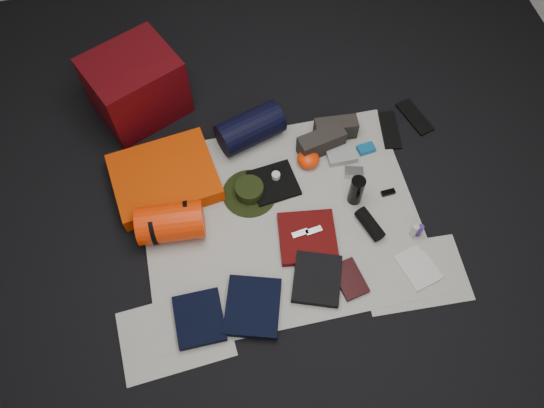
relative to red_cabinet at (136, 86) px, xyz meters
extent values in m
cube|color=black|center=(0.71, -1.00, -0.23)|extent=(4.50, 4.50, 0.02)
cube|color=beige|center=(0.71, -1.00, -0.22)|extent=(1.60, 1.30, 0.01)
cube|color=beige|center=(0.01, -1.55, -0.22)|extent=(0.61, 0.44, 0.00)
cube|color=beige|center=(1.36, -1.50, -0.22)|extent=(0.60, 0.43, 0.00)
cube|color=#4B050A|center=(0.00, 0.00, 0.00)|extent=(0.66, 0.62, 0.44)
cube|color=#D93B02|center=(0.08, -0.61, -0.16)|extent=(0.67, 0.57, 0.11)
cylinder|color=#F52E04|center=(0.08, -0.94, -0.10)|extent=(0.39, 0.25, 0.22)
cylinder|color=black|center=(-0.02, -0.94, -0.11)|extent=(0.02, 0.22, 0.22)
cylinder|color=black|center=(0.18, -0.94, -0.11)|extent=(0.02, 0.22, 0.22)
cylinder|color=black|center=(0.65, -0.40, -0.11)|extent=(0.45, 0.33, 0.21)
cylinder|color=black|center=(0.56, -0.79, -0.21)|extent=(0.42, 0.42, 0.01)
cylinder|color=black|center=(0.56, -0.79, -0.17)|extent=(0.17, 0.17, 0.08)
cube|color=#2B2621|center=(1.06, -0.57, -0.14)|extent=(0.31, 0.17, 0.15)
cube|color=#2B2621|center=(1.18, -0.48, -0.15)|extent=(0.28, 0.12, 0.13)
cube|color=black|center=(1.54, -0.53, -0.21)|extent=(0.15, 0.30, 0.02)
cube|color=black|center=(1.73, -0.46, -0.21)|extent=(0.18, 0.31, 0.02)
cube|color=black|center=(0.15, -1.50, -0.19)|extent=(0.26, 0.29, 0.05)
cube|color=black|center=(0.44, -1.50, -0.19)|extent=(0.37, 0.40, 0.05)
cube|color=black|center=(0.82, -1.42, -0.19)|extent=(0.34, 0.36, 0.05)
cube|color=black|center=(0.72, -0.76, -0.20)|extent=(0.30, 0.29, 0.03)
cube|color=#4F0808|center=(0.83, -1.16, -0.19)|extent=(0.36, 0.36, 0.04)
ellipsoid|color=#F52E04|center=(0.96, -0.66, -0.17)|extent=(0.15, 0.15, 0.09)
cube|color=gray|center=(1.18, -0.65, -0.19)|extent=(0.18, 0.14, 0.04)
cylinder|color=black|center=(1.17, -0.97, -0.11)|extent=(0.09, 0.09, 0.21)
cylinder|color=black|center=(1.20, -1.16, -0.17)|extent=(0.14, 0.22, 0.08)
cube|color=#BBBBC0|center=(1.21, -0.80, -0.19)|extent=(0.13, 0.10, 0.04)
cube|color=#0E5A8D|center=(1.34, -0.64, -0.20)|extent=(0.11, 0.08, 0.03)
cylinder|color=#412474|center=(1.46, -1.27, -0.16)|extent=(0.04, 0.04, 0.10)
cylinder|color=#ADB1AC|center=(1.43, -1.27, -0.16)|extent=(0.04, 0.04, 0.11)
cube|color=black|center=(1.00, -1.45, -0.20)|extent=(0.18, 0.24, 0.03)
cube|color=beige|center=(1.39, -1.47, -0.21)|extent=(0.21, 0.27, 0.01)
cube|color=beige|center=(1.42, -1.48, -0.21)|extent=(0.19, 0.22, 0.01)
cube|color=black|center=(1.38, -0.97, -0.20)|extent=(0.09, 0.04, 0.02)
cube|color=#BBBBC0|center=(0.08, -1.54, -0.21)|extent=(0.10, 0.10, 0.01)
cylinder|color=silver|center=(0.74, -0.73, -0.17)|extent=(0.05, 0.05, 0.03)
cube|color=#BBBBC0|center=(0.79, -1.14, -0.16)|extent=(0.10, 0.05, 0.01)
cube|color=#BBBBC0|center=(0.87, -1.14, -0.16)|extent=(0.10, 0.05, 0.01)
camera|label=1|loc=(0.36, -2.36, 2.58)|focal=35.00mm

